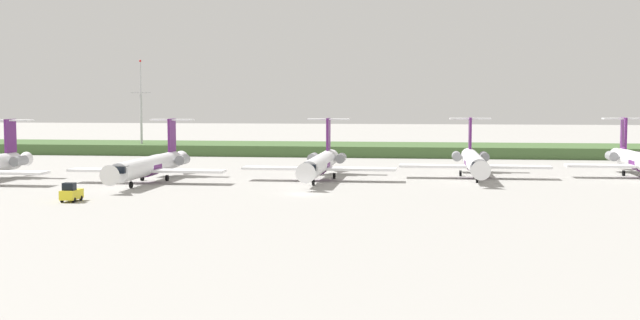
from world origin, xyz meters
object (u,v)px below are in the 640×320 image
(regional_jet_third, at_px, (320,163))
(regional_jet_fifth, at_px, (640,161))
(regional_jet_fourth, at_px, (474,161))
(antenna_mast, at_px, (141,115))
(regional_jet_second, at_px, (150,165))
(baggage_tug, at_px, (71,193))

(regional_jet_third, bearing_deg, regional_jet_fifth, 11.86)
(regional_jet_third, relative_size, regional_jet_fourth, 1.00)
(regional_jet_third, height_order, regional_jet_fourth, same)
(regional_jet_fourth, relative_size, regional_jet_fifth, 1.00)
(regional_jet_third, bearing_deg, regional_jet_fourth, 16.16)
(regional_jet_third, bearing_deg, antenna_mast, 132.17)
(regional_jet_second, distance_m, regional_jet_fifth, 74.63)
(regional_jet_fifth, height_order, baggage_tug, regional_jet_fifth)
(antenna_mast, bearing_deg, regional_jet_fourth, -32.48)
(regional_jet_second, relative_size, regional_jet_fourth, 1.00)
(regional_jet_second, height_order, baggage_tug, regional_jet_second)
(regional_jet_fourth, distance_m, baggage_tug, 60.82)
(regional_jet_fourth, bearing_deg, baggage_tug, -144.05)
(regional_jet_second, xyz_separation_m, regional_jet_fourth, (47.23, 13.08, 0.00))
(regional_jet_fifth, height_order, antenna_mast, antenna_mast)
(regional_jet_second, relative_size, regional_jet_fifth, 1.00)
(regional_jet_fourth, bearing_deg, regional_jet_second, -164.52)
(regional_jet_third, height_order, baggage_tug, regional_jet_third)
(regional_jet_fourth, xyz_separation_m, regional_jet_fifth, (25.53, 3.53, 0.00))
(regional_jet_fourth, height_order, baggage_tug, regional_jet_fourth)
(regional_jet_fifth, bearing_deg, antenna_mast, 156.89)
(regional_jet_second, distance_m, baggage_tug, 22.76)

